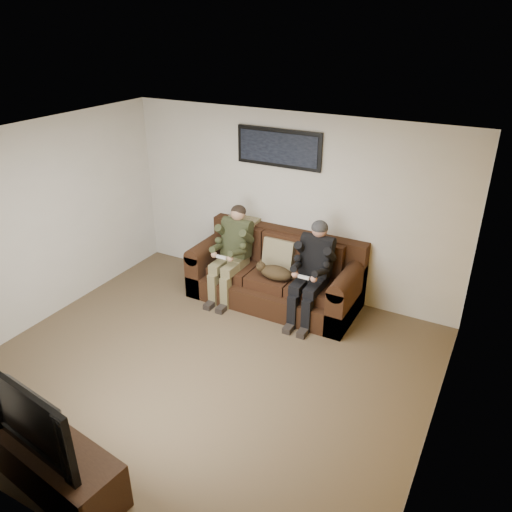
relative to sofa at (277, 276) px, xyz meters
The scene contains 16 objects.
floor 1.87m from the sofa, 90.99° to the right, with size 5.00×5.00×0.00m, color brown.
ceiling 2.89m from the sofa, 90.99° to the right, with size 5.00×5.00×0.00m, color silver.
wall_back 1.02m from the sofa, 94.37° to the left, with size 5.00×5.00×0.00m, color beige.
wall_front 4.19m from the sofa, 90.44° to the right, with size 5.00×5.00×0.00m, color beige.
wall_left 3.26m from the sofa, 144.07° to the right, with size 4.50×4.50×0.00m, color beige.
wall_right 3.21m from the sofa, 36.63° to the right, with size 4.50×4.50×0.00m, color beige.
accent_wall_right 3.21m from the sofa, 36.74° to the right, with size 4.50×4.50×0.00m, color #C28113.
sofa is the anchor object (origin of this frame).
throw_pillow 0.33m from the sofa, 90.00° to the left, with size 0.45×0.13×0.43m, color #897C5A.
throw_blanket 0.99m from the sofa, 157.53° to the left, with size 0.49×0.24×0.09m, color tan.
person_left 0.75m from the sofa, 161.96° to the right, with size 0.51×0.87×1.33m.
person_right 0.76m from the sofa, 18.00° to the right, with size 0.51×0.86×1.34m.
cat 0.36m from the sofa, 70.70° to the right, with size 0.66×0.26×0.24m.
framed_poster 1.79m from the sofa, 117.69° to the left, with size 1.25×0.05×0.52m.
tv_stand 3.80m from the sofa, 94.69° to the right, with size 1.48×0.48×0.46m, color #301D10.
television 3.82m from the sofa, 94.69° to the right, with size 1.18×0.16×0.68m, color black.
Camera 1 is at (2.75, -3.84, 3.72)m, focal length 35.00 mm.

